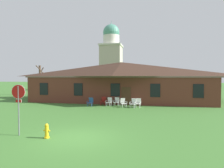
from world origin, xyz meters
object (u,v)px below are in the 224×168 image
(lawn_chair_middle, at_px, (117,101))
(lawn_chair_right_end, at_px, (123,102))
(lawn_chair_left_end, at_px, (109,101))
(lawn_chair_near_door, at_px, (103,101))
(lawn_chair_far_side, at_px, (133,103))
(fire_hydrant, at_px, (47,131))
(lawn_chair_by_porch, at_px, (90,102))
(lawn_chair_under_eave, at_px, (138,103))
(stop_sign, at_px, (18,99))

(lawn_chair_middle, distance_m, lawn_chair_right_end, 1.18)
(lawn_chair_right_end, bearing_deg, lawn_chair_left_end, 163.90)
(lawn_chair_near_door, height_order, lawn_chair_far_side, same)
(lawn_chair_left_end, bearing_deg, lawn_chair_far_side, -12.36)
(lawn_chair_right_end, height_order, lawn_chair_far_side, same)
(lawn_chair_left_end, distance_m, fire_hydrant, 11.75)
(lawn_chair_by_porch, relative_size, lawn_chair_right_end, 1.00)
(lawn_chair_by_porch, distance_m, lawn_chair_far_side, 4.79)
(lawn_chair_near_door, height_order, lawn_chair_middle, same)
(lawn_chair_near_door, distance_m, lawn_chair_under_eave, 4.14)
(stop_sign, relative_size, lawn_chair_far_side, 2.99)
(lawn_chair_near_door, relative_size, lawn_chair_under_eave, 1.00)
(lawn_chair_middle, height_order, fire_hydrant, lawn_chair_middle)
(lawn_chair_by_porch, xyz_separation_m, fire_hydrant, (0.99, -11.13, -0.12))
(fire_hydrant, bearing_deg, lawn_chair_far_side, 71.09)
(lawn_chair_middle, relative_size, lawn_chair_under_eave, 1.00)
(lawn_chair_right_end, xyz_separation_m, fire_hydrant, (-2.70, -11.23, -0.12))
(lawn_chair_middle, xyz_separation_m, fire_hydrant, (-1.85, -12.04, -0.12))
(stop_sign, bearing_deg, lawn_chair_under_eave, 61.51)
(lawn_chair_left_end, distance_m, lawn_chair_middle, 0.87)
(lawn_chair_near_door, height_order, lawn_chair_left_end, same)
(lawn_chair_right_end, bearing_deg, stop_sign, -112.04)
(lawn_chair_far_side, bearing_deg, stop_sign, -117.05)
(stop_sign, relative_size, lawn_chair_left_end, 2.99)
(lawn_chair_left_end, height_order, lawn_chair_middle, same)
(lawn_chair_under_eave, bearing_deg, fire_hydrant, -110.71)
(stop_sign, height_order, lawn_chair_left_end, stop_sign)
(lawn_chair_left_end, height_order, lawn_chair_under_eave, same)
(lawn_chair_left_end, xyz_separation_m, lawn_chair_under_eave, (3.25, -0.34, 0.00))
(lawn_chair_by_porch, xyz_separation_m, lawn_chair_near_door, (1.23, 1.08, 0.00))
(lawn_chair_right_end, bearing_deg, fire_hydrant, -103.50)
(lawn_chair_right_end, bearing_deg, lawn_chair_near_door, 158.12)
(lawn_chair_far_side, height_order, fire_hydrant, lawn_chair_far_side)
(lawn_chair_near_door, bearing_deg, stop_sign, -99.55)
(lawn_chair_by_porch, relative_size, lawn_chair_middle, 1.00)
(lawn_chair_right_end, relative_size, lawn_chair_under_eave, 1.00)
(stop_sign, bearing_deg, lawn_chair_right_end, 67.96)
(lawn_chair_left_end, xyz_separation_m, lawn_chair_far_side, (2.75, -0.60, 0.00))
(fire_hydrant, bearing_deg, lawn_chair_under_eave, 69.29)
(lawn_chair_right_end, relative_size, lawn_chair_far_side, 1.00)
(lawn_chair_by_porch, relative_size, fire_hydrant, 1.21)
(lawn_chair_far_side, bearing_deg, lawn_chair_middle, 154.26)
(lawn_chair_by_porch, xyz_separation_m, lawn_chair_far_side, (4.79, -0.03, 0.00))
(stop_sign, height_order, lawn_chair_under_eave, stop_sign)
(stop_sign, bearing_deg, lawn_chair_by_porch, 85.83)
(stop_sign, relative_size, lawn_chair_by_porch, 2.99)
(stop_sign, distance_m, fire_hydrant, 2.44)
(lawn_chair_near_door, xyz_separation_m, lawn_chair_left_end, (0.81, -0.51, 0.00))
(lawn_chair_by_porch, bearing_deg, lawn_chair_near_door, 41.32)
(lawn_chair_by_porch, bearing_deg, lawn_chair_right_end, 1.46)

